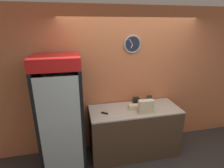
{
  "coord_description": "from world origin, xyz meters",
  "views": [
    {
      "loc": [
        -1.02,
        -1.81,
        2.38
      ],
      "look_at": [
        -0.41,
        0.92,
        1.42
      ],
      "focal_mm": 28.0,
      "sensor_mm": 36.0,
      "label": 1
    }
  ],
  "objects_px": {
    "sandwich_flat_left": "(135,107)",
    "napkin_dispenser": "(136,100)",
    "sandwich_stack_top": "(146,102)",
    "sandwich_stack_middle": "(146,106)",
    "sandwich_stack_bottom": "(146,111)",
    "chefs_knife": "(108,114)",
    "condiment_jar": "(150,99)",
    "beverage_cooler": "(61,109)"
  },
  "relations": [
    {
      "from": "sandwich_flat_left",
      "to": "napkin_dispenser",
      "type": "xyz_separation_m",
      "value": [
        0.1,
        0.21,
        0.02
      ]
    },
    {
      "from": "sandwich_stack_top",
      "to": "sandwich_stack_middle",
      "type": "bearing_deg",
      "value": 0.0
    },
    {
      "from": "sandwich_stack_bottom",
      "to": "sandwich_stack_middle",
      "type": "relative_size",
      "value": 1.02
    },
    {
      "from": "sandwich_stack_top",
      "to": "chefs_knife",
      "type": "height_order",
      "value": "sandwich_stack_top"
    },
    {
      "from": "sandwich_stack_middle",
      "to": "sandwich_stack_top",
      "type": "xyz_separation_m",
      "value": [
        0.0,
        0.0,
        0.08
      ]
    },
    {
      "from": "sandwich_stack_bottom",
      "to": "sandwich_stack_middle",
      "type": "bearing_deg",
      "value": 0.0
    },
    {
      "from": "sandwich_stack_top",
      "to": "sandwich_stack_bottom",
      "type": "bearing_deg",
      "value": 0.0
    },
    {
      "from": "sandwich_flat_left",
      "to": "condiment_jar",
      "type": "distance_m",
      "value": 0.46
    },
    {
      "from": "sandwich_stack_middle",
      "to": "condiment_jar",
      "type": "distance_m",
      "value": 0.5
    },
    {
      "from": "sandwich_stack_top",
      "to": "napkin_dispenser",
      "type": "distance_m",
      "value": 0.41
    },
    {
      "from": "beverage_cooler",
      "to": "sandwich_stack_bottom",
      "type": "relative_size",
      "value": 7.35
    },
    {
      "from": "sandwich_stack_top",
      "to": "napkin_dispenser",
      "type": "xyz_separation_m",
      "value": [
        -0.03,
        0.39,
        -0.13
      ]
    },
    {
      "from": "sandwich_flat_left",
      "to": "condiment_jar",
      "type": "relative_size",
      "value": 2.18
    },
    {
      "from": "sandwich_stack_top",
      "to": "condiment_jar",
      "type": "distance_m",
      "value": 0.52
    },
    {
      "from": "sandwich_stack_middle",
      "to": "condiment_jar",
      "type": "height_order",
      "value": "sandwich_stack_middle"
    },
    {
      "from": "condiment_jar",
      "to": "beverage_cooler",
      "type": "bearing_deg",
      "value": -171.95
    },
    {
      "from": "sandwich_stack_bottom",
      "to": "sandwich_flat_left",
      "type": "xyz_separation_m",
      "value": [
        -0.13,
        0.18,
        -0.0
      ]
    },
    {
      "from": "beverage_cooler",
      "to": "napkin_dispenser",
      "type": "height_order",
      "value": "beverage_cooler"
    },
    {
      "from": "sandwich_stack_middle",
      "to": "chefs_knife",
      "type": "xyz_separation_m",
      "value": [
        -0.65,
        0.08,
        -0.11
      ]
    },
    {
      "from": "beverage_cooler",
      "to": "napkin_dispenser",
      "type": "distance_m",
      "value": 1.39
    },
    {
      "from": "chefs_knife",
      "to": "condiment_jar",
      "type": "bearing_deg",
      "value": 20.96
    },
    {
      "from": "sandwich_stack_middle",
      "to": "sandwich_flat_left",
      "type": "height_order",
      "value": "sandwich_stack_middle"
    },
    {
      "from": "chefs_knife",
      "to": "sandwich_stack_middle",
      "type": "bearing_deg",
      "value": -6.67
    },
    {
      "from": "beverage_cooler",
      "to": "sandwich_stack_bottom",
      "type": "distance_m",
      "value": 1.42
    },
    {
      "from": "sandwich_stack_bottom",
      "to": "chefs_knife",
      "type": "height_order",
      "value": "sandwich_stack_bottom"
    },
    {
      "from": "chefs_knife",
      "to": "napkin_dispenser",
      "type": "relative_size",
      "value": 2.46
    },
    {
      "from": "beverage_cooler",
      "to": "sandwich_stack_middle",
      "type": "relative_size",
      "value": 7.51
    },
    {
      "from": "sandwich_stack_top",
      "to": "chefs_knife",
      "type": "relative_size",
      "value": 0.89
    },
    {
      "from": "sandwich_stack_top",
      "to": "condiment_jar",
      "type": "bearing_deg",
      "value": 58.49
    },
    {
      "from": "sandwich_stack_middle",
      "to": "sandwich_stack_top",
      "type": "distance_m",
      "value": 0.08
    },
    {
      "from": "napkin_dispenser",
      "to": "chefs_knife",
      "type": "bearing_deg",
      "value": -153.27
    },
    {
      "from": "sandwich_flat_left",
      "to": "napkin_dispenser",
      "type": "height_order",
      "value": "napkin_dispenser"
    },
    {
      "from": "sandwich_stack_bottom",
      "to": "chefs_knife",
      "type": "relative_size",
      "value": 0.91
    },
    {
      "from": "beverage_cooler",
      "to": "sandwich_flat_left",
      "type": "bearing_deg",
      "value": -0.46
    },
    {
      "from": "sandwich_stack_bottom",
      "to": "napkin_dispenser",
      "type": "relative_size",
      "value": 2.23
    },
    {
      "from": "sandwich_stack_middle",
      "to": "chefs_knife",
      "type": "height_order",
      "value": "sandwich_stack_middle"
    },
    {
      "from": "napkin_dispenser",
      "to": "sandwich_stack_top",
      "type": "bearing_deg",
      "value": -85.54
    },
    {
      "from": "sandwich_flat_left",
      "to": "napkin_dispenser",
      "type": "distance_m",
      "value": 0.23
    },
    {
      "from": "beverage_cooler",
      "to": "napkin_dispenser",
      "type": "bearing_deg",
      "value": 8.23
    },
    {
      "from": "beverage_cooler",
      "to": "sandwich_stack_middle",
      "type": "height_order",
      "value": "beverage_cooler"
    },
    {
      "from": "chefs_knife",
      "to": "sandwich_flat_left",
      "type": "bearing_deg",
      "value": 11.15
    },
    {
      "from": "sandwich_stack_top",
      "to": "sandwich_flat_left",
      "type": "xyz_separation_m",
      "value": [
        -0.13,
        0.18,
        -0.15
      ]
    }
  ]
}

